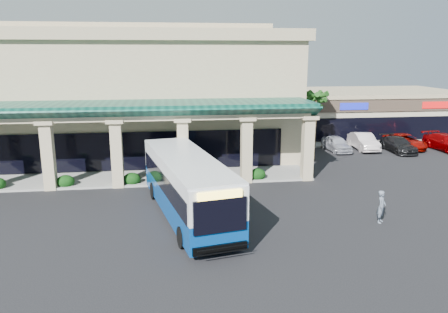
{
  "coord_description": "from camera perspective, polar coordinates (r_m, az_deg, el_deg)",
  "views": [
    {
      "loc": [
        -4.08,
        -24.57,
        9.01
      ],
      "look_at": [
        -0.25,
        4.1,
        2.2
      ],
      "focal_mm": 35.0,
      "sensor_mm": 36.0,
      "label": 1
    }
  ],
  "objects": [
    {
      "name": "car_red",
      "position": [
        44.26,
        21.79,
        1.46
      ],
      "size": [
        2.02,
        4.81,
        1.39
      ],
      "primitive_type": "imported",
      "rotation": [
        0.0,
        0.0,
        -0.02
      ],
      "color": "black",
      "rests_on": "ground"
    },
    {
      "name": "car_extra",
      "position": [
        46.65,
        27.08,
        1.62
      ],
      "size": [
        2.59,
        5.5,
        1.55
      ],
      "primitive_type": "imported",
      "rotation": [
        0.0,
        0.0,
        0.08
      ],
      "color": "#810103",
      "rests_on": "ground"
    },
    {
      "name": "palm_0",
      "position": [
        38.16,
        11.77,
        4.36
      ],
      "size": [
        2.4,
        2.4,
        6.6
      ],
      "primitive_type": null,
      "color": "#153D10",
      "rests_on": "ground"
    },
    {
      "name": "broadleaf_tree",
      "position": [
        45.56,
        7.23,
        4.81
      ],
      "size": [
        2.6,
        2.6,
        4.81
      ],
      "primitive_type": null,
      "color": "black",
      "rests_on": "ground"
    },
    {
      "name": "pedestrian",
      "position": [
        25.4,
        19.87,
        -6.18
      ],
      "size": [
        0.76,
        0.78,
        1.81
      ],
      "primitive_type": "imported",
      "rotation": [
        0.0,
        0.0,
        0.87
      ],
      "color": "slate",
      "rests_on": "ground"
    },
    {
      "name": "palm_1",
      "position": [
        41.34,
        11.7,
        4.47
      ],
      "size": [
        2.4,
        2.4,
        5.8
      ],
      "primitive_type": null,
      "color": "#153D10",
      "rests_on": "ground"
    },
    {
      "name": "strip_mall",
      "position": [
        53.75,
        16.8,
        5.68
      ],
      "size": [
        22.5,
        12.5,
        4.9
      ],
      "primitive_type": null,
      "color": "beige",
      "rests_on": "ground"
    },
    {
      "name": "car_white",
      "position": [
        44.18,
        17.75,
        1.89
      ],
      "size": [
        2.02,
        4.93,
        1.59
      ],
      "primitive_type": "imported",
      "rotation": [
        0.0,
        0.0,
        -0.07
      ],
      "color": "white",
      "rests_on": "ground"
    },
    {
      "name": "transit_bus",
      "position": [
        24.69,
        -4.86,
        -3.97
      ],
      "size": [
        5.24,
        12.65,
        3.44
      ],
      "primitive_type": null,
      "rotation": [
        0.0,
        0.0,
        0.2
      ],
      "color": "navy",
      "rests_on": "ground"
    },
    {
      "name": "ground",
      "position": [
        26.48,
        1.73,
        -6.64
      ],
      "size": [
        110.0,
        110.0,
        0.0
      ],
      "primitive_type": "plane",
      "color": "black"
    },
    {
      "name": "arcade",
      "position": [
        32.21,
        -14.46,
        1.8
      ],
      "size": [
        30.0,
        6.2,
        5.7
      ],
      "primitive_type": null,
      "color": "#093B30",
      "rests_on": "ground"
    },
    {
      "name": "car_gray",
      "position": [
        46.06,
        22.53,
        1.83
      ],
      "size": [
        2.68,
        5.17,
        1.39
      ],
      "primitive_type": "imported",
      "rotation": [
        0.0,
        0.0,
        0.07
      ],
      "color": "#9B0A03",
      "rests_on": "ground"
    },
    {
      "name": "main_building",
      "position": [
        40.89,
        -13.22,
        8.22
      ],
      "size": [
        30.8,
        14.8,
        11.35
      ],
      "primitive_type": null,
      "color": "tan",
      "rests_on": "ground"
    },
    {
      "name": "car_silver",
      "position": [
        42.73,
        14.49,
        1.64
      ],
      "size": [
        1.89,
        4.31,
        1.44
      ],
      "primitive_type": "imported",
      "rotation": [
        0.0,
        0.0,
        0.04
      ],
      "color": "#B7B9C4",
      "rests_on": "ground"
    }
  ]
}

